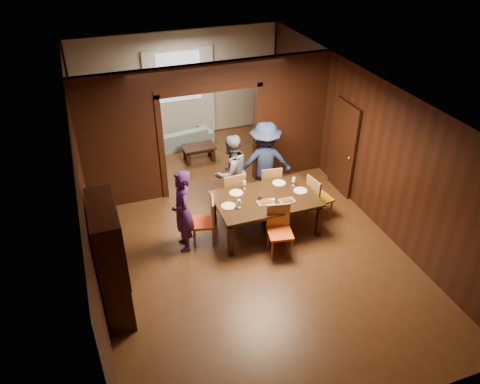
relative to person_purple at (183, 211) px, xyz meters
name	(u,v)px	position (x,y,z in m)	size (l,w,h in m)	color
floor	(235,225)	(1.13, 0.34, -0.82)	(9.00, 9.00, 0.00)	#502D16
ceiling	(234,90)	(1.13, 0.34, 2.08)	(5.50, 9.00, 0.02)	silver
room_walls	(206,122)	(1.13, 2.22, 0.68)	(5.52, 9.01, 2.90)	black
person_purple	(183,211)	(0.00, 0.00, 0.00)	(0.60, 0.39, 1.65)	#401C52
person_grey	(231,173)	(1.29, 1.02, 0.02)	(0.82, 0.64, 1.68)	slate
person_navy	(265,162)	(2.07, 1.07, 0.09)	(1.18, 0.68, 1.82)	#192540
sofa	(181,137)	(0.93, 4.19, -0.57)	(1.71, 0.67, 0.50)	#84ACAD
serving_bowl	(270,193)	(1.77, 0.08, -0.02)	(0.34, 0.34, 0.08)	black
dining_table	(265,214)	(1.66, 0.00, -0.44)	(1.99, 1.24, 0.76)	black
coffee_table	(199,153)	(1.18, 3.25, -0.62)	(0.80, 0.50, 0.40)	black
chair_left	(203,221)	(0.38, 0.03, -0.34)	(0.44, 0.44, 0.97)	#DA4414
chair_right	(320,197)	(2.88, 0.03, -0.34)	(0.44, 0.44, 0.97)	orange
chair_far_l	(231,191)	(1.23, 0.85, -0.34)	(0.44, 0.44, 0.97)	red
chair_far_r	(269,184)	(2.08, 0.85, -0.34)	(0.44, 0.44, 0.97)	#D96014
chair_near	(280,232)	(1.63, -0.77, -0.34)	(0.44, 0.44, 0.97)	#ED5116
hutch	(111,261)	(-1.40, -1.16, 0.18)	(0.40, 1.20, 2.00)	black
door_right	(343,148)	(3.83, 0.84, 0.23)	(0.06, 0.90, 2.10)	black
window_far	(179,77)	(1.13, 4.78, 0.88)	(1.20, 0.03, 1.30)	silver
curtain_left	(152,97)	(0.38, 4.74, 0.43)	(0.35, 0.06, 2.40)	white
curtain_right	(207,90)	(1.88, 4.74, 0.43)	(0.35, 0.06, 2.40)	white
plate_left	(228,206)	(0.88, -0.03, -0.06)	(0.27, 0.27, 0.01)	silver
plate_far_l	(236,193)	(1.17, 0.35, -0.06)	(0.27, 0.27, 0.01)	white
plate_far_r	(279,183)	(2.12, 0.41, -0.06)	(0.27, 0.27, 0.01)	white
plate_right	(300,191)	(2.40, 0.00, -0.06)	(0.27, 0.27, 0.01)	white
plate_near	(276,208)	(1.70, -0.41, -0.06)	(0.27, 0.27, 0.01)	white
platter_a	(265,202)	(1.57, -0.15, -0.05)	(0.30, 0.20, 0.04)	gray
platter_b	(287,200)	(1.99, -0.25, -0.05)	(0.30, 0.20, 0.04)	gray
wineglass_left	(239,204)	(1.05, -0.15, 0.03)	(0.08, 0.08, 0.18)	silver
wineglass_far	(244,185)	(1.38, 0.45, 0.03)	(0.08, 0.08, 0.18)	silver
wineglass_right	(294,182)	(2.35, 0.23, 0.03)	(0.08, 0.08, 0.18)	silver
tumbler	(273,202)	(1.68, -0.28, 0.01)	(0.07, 0.07, 0.14)	silver
condiment_jar	(260,197)	(1.53, -0.02, -0.01)	(0.08, 0.08, 0.11)	#472310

